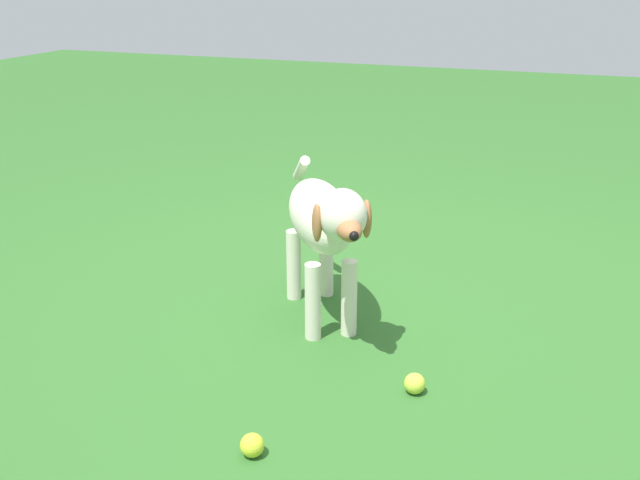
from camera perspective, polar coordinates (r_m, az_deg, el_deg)
ground at (r=2.72m, az=4.04°, el=-6.51°), size 14.00×14.00×0.00m
dog at (r=2.58m, az=0.26°, el=1.39°), size 0.53×0.75×0.59m
tennis_ball_0 at (r=2.31m, az=7.38°, el=-11.02°), size 0.07×0.07×0.07m
tennis_ball_1 at (r=2.05m, az=-5.31°, el=-15.63°), size 0.07×0.07×0.07m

